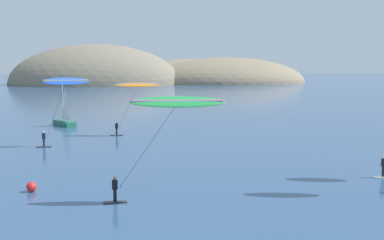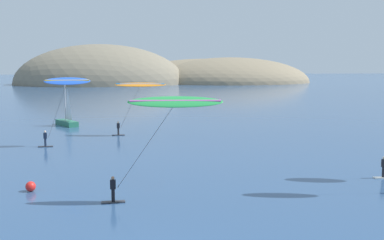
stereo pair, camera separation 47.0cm
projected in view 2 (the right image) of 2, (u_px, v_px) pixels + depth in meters
headland_island at (168, 83)px, 192.34m from camera, size 117.53×54.81×30.42m
sailboat_near at (66, 121)px, 67.09m from camera, size 3.88×5.59×5.70m
kitesurfer_green at (170, 110)px, 30.07m from camera, size 7.78×1.57×6.83m
kitesurfer_blue at (65, 87)px, 50.01m from camera, size 5.57×1.40×7.32m
kitesurfer_orange at (138, 88)px, 57.43m from camera, size 6.58×2.11×6.44m
marker_buoy at (31, 186)px, 33.25m from camera, size 0.70×0.70×0.70m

